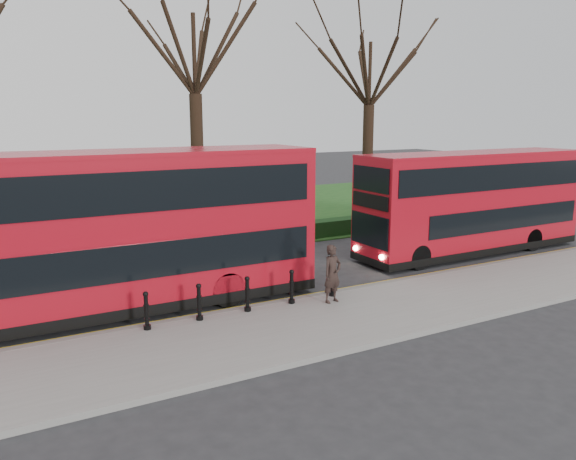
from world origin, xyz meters
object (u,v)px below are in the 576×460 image
bollard_row (247,295)px  pedestrian (332,274)px  bus_lead (118,233)px  bus_rear (472,203)px

bollard_row → pedestrian: (2.61, -0.50, 0.39)m
bus_lead → bus_rear: (14.64, 0.23, -0.25)m
bollard_row → pedestrian: pedestrian is taller
bollard_row → bus_rear: bearing=12.2°
bus_lead → bus_rear: bearing=0.9°
pedestrian → bus_lead: bearing=143.2°
bollard_row → pedestrian: 2.69m
bus_lead → pedestrian: bus_lead is taller
bollard_row → bus_lead: (-3.08, 2.26, 1.74)m
bus_rear → pedestrian: bus_rear is taller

